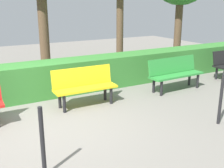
% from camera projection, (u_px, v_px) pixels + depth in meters
% --- Properties ---
extents(ground_plane, '(22.13, 22.13, 0.00)m').
position_uv_depth(ground_plane, '(46.00, 128.00, 5.22)').
color(ground_plane, gray).
extents(bench_green, '(1.61, 0.51, 0.86)m').
position_uv_depth(bench_green, '(175.00, 72.00, 7.43)').
color(bench_green, '#2D8C38').
rests_on(bench_green, ground_plane).
extents(bench_yellow, '(1.44, 0.47, 0.86)m').
position_uv_depth(bench_yellow, '(84.00, 85.00, 6.30)').
color(bench_yellow, yellow).
rests_on(bench_yellow, ground_plane).
extents(hedge_row, '(18.13, 0.79, 0.85)m').
position_uv_depth(hedge_row, '(66.00, 77.00, 7.21)').
color(hedge_row, '#387F33').
rests_on(hedge_row, ground_plane).
extents(railing_post_mid, '(0.06, 0.06, 1.00)m').
position_uv_depth(railing_post_mid, '(221.00, 99.00, 5.29)').
color(railing_post_mid, black).
rests_on(railing_post_mid, ground_plane).
extents(railing_post_far, '(0.06, 0.06, 1.00)m').
position_uv_depth(railing_post_far, '(43.00, 142.00, 3.67)').
color(railing_post_far, black).
rests_on(railing_post_far, ground_plane).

